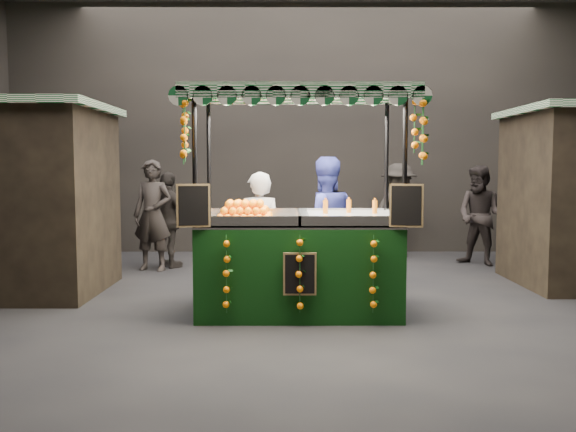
{
  "coord_description": "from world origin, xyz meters",
  "views": [
    {
      "loc": [
        -0.44,
        -7.37,
        1.75
      ],
      "look_at": [
        -0.42,
        0.23,
        1.12
      ],
      "focal_mm": 37.97,
      "sensor_mm": 36.0,
      "label": 1
    }
  ],
  "objects": [
    {
      "name": "ground",
      "position": [
        0.0,
        0.0,
        0.0
      ],
      "size": [
        12.0,
        12.0,
        0.0
      ],
      "primitive_type": "plane",
      "color": "black",
      "rests_on": "ground"
    },
    {
      "name": "market_hall",
      "position": [
        0.0,
        0.0,
        3.38
      ],
      "size": [
        12.1,
        10.1,
        5.05
      ],
      "color": "black",
      "rests_on": "ground"
    },
    {
      "name": "juice_stall",
      "position": [
        -0.28,
        -0.23,
        0.82
      ],
      "size": [
        2.71,
        1.6,
        2.63
      ],
      "color": "black",
      "rests_on": "ground"
    },
    {
      "name": "vendor_grey",
      "position": [
        -0.8,
        0.6,
        0.84
      ],
      "size": [
        0.65,
        0.47,
        1.67
      ],
      "rotation": [
        0.0,
        0.0,
        3.26
      ],
      "color": "gray",
      "rests_on": "ground"
    },
    {
      "name": "vendor_blue",
      "position": [
        0.08,
        0.92,
        0.94
      ],
      "size": [
        1.05,
        0.91,
        1.87
      ],
      "rotation": [
        0.0,
        0.0,
        3.38
      ],
      "color": "navy",
      "rests_on": "ground"
    },
    {
      "name": "shopper_0",
      "position": [
        -2.68,
        2.78,
        0.93
      ],
      "size": [
        0.77,
        0.6,
        1.86
      ],
      "rotation": [
        0.0,
        0.0,
        -0.26
      ],
      "color": "black",
      "rests_on": "ground"
    },
    {
      "name": "shopper_1",
      "position": [
        2.99,
        3.3,
        0.88
      ],
      "size": [
        1.08,
        1.07,
        1.76
      ],
      "rotation": [
        0.0,
        0.0,
        -0.74
      ],
      "color": "black",
      "rests_on": "ground"
    },
    {
      "name": "shopper_2",
      "position": [
        -2.46,
        3.05,
        0.83
      ],
      "size": [
        1.02,
        0.89,
        1.65
      ],
      "rotation": [
        0.0,
        0.0,
        2.52
      ],
      "color": "black",
      "rests_on": "ground"
    },
    {
      "name": "shopper_3",
      "position": [
        1.71,
        4.23,
        0.9
      ],
      "size": [
        1.34,
        1.17,
        1.8
      ],
      "rotation": [
        0.0,
        0.0,
        0.54
      ],
      "color": "#282421",
      "rests_on": "ground"
    },
    {
      "name": "shopper_4",
      "position": [
        -4.18,
        3.09,
        0.77
      ],
      "size": [
        0.82,
        0.59,
        1.54
      ],
      "rotation": [
        0.0,
        0.0,
        3.29
      ],
      "color": "black",
      "rests_on": "ground"
    }
  ]
}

